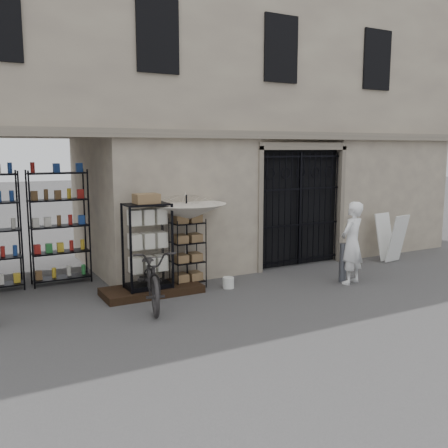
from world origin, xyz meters
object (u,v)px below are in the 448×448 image
easel_sign (391,238)px  steel_bollard (343,263)px  display_cabinet (148,250)px  bicycle (152,305)px  wire_rack (188,254)px  market_umbrella (187,208)px  white_bucket (228,283)px  shopkeeper (350,283)px

easel_sign → steel_bollard: bearing=-167.6°
display_cabinet → steel_bollard: display_cabinet is taller
steel_bollard → bicycle: bearing=173.9°
wire_rack → market_umbrella: (-0.00, 0.02, 0.99)m
white_bucket → steel_bollard: (2.48, -0.78, 0.32)m
steel_bollard → shopkeeper: bearing=-66.1°
display_cabinet → steel_bollard: 4.32m
market_umbrella → shopkeeper: bearing=-23.9°
display_cabinet → bicycle: size_ratio=0.87×
display_cabinet → steel_bollard: (4.15, -1.10, -0.49)m
display_cabinet → bicycle: (-0.16, -0.64, -0.92)m
wire_rack → shopkeeper: wire_rack is taller
white_bucket → shopkeeper: 2.73m
wire_rack → easel_sign: size_ratio=1.20×
white_bucket → easel_sign: size_ratio=0.20×
display_cabinet → white_bucket: size_ratio=7.72×
market_umbrella → white_bucket: size_ratio=9.88×
wire_rack → white_bucket: 1.06m
display_cabinet → wire_rack: bearing=31.7°
wire_rack → shopkeeper: (3.28, -1.44, -0.73)m
bicycle → steel_bollard: bicycle is taller
white_bucket → steel_bollard: bearing=-17.5°
display_cabinet → market_umbrella: bearing=32.9°
wire_rack → shopkeeper: size_ratio=0.82×
display_cabinet → shopkeeper: 4.51m
white_bucket → shopkeeper: bearing=-20.5°
display_cabinet → shopkeeper: bearing=5.4°
shopkeeper → wire_rack: bearing=-42.5°
bicycle → steel_bollard: bearing=7.9°
display_cabinet → bicycle: display_cabinet is taller
white_bucket → easel_sign: 5.00m
wire_rack → easel_sign: (5.70, -0.31, -0.09)m
wire_rack → market_umbrella: bearing=96.5°
white_bucket → bicycle: size_ratio=0.11×
white_bucket → bicycle: 1.86m
market_umbrella → easel_sign: bearing=-3.3°
display_cabinet → wire_rack: size_ratio=1.26×
bicycle → shopkeeper: 4.43m
wire_rack → bicycle: wire_rack is taller
wire_rack → market_umbrella: 0.99m
white_bucket → shopkeeper: (2.55, -0.95, -0.12)m
display_cabinet → steel_bollard: size_ratio=2.13×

